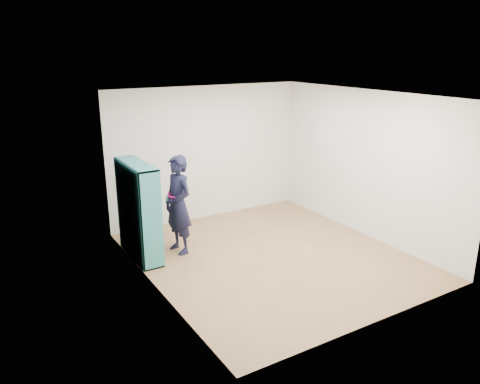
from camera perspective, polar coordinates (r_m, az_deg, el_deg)
floor at (r=7.75m, az=3.88°, el=-7.83°), size 4.50×4.50×0.00m
ceiling at (r=7.06m, az=4.31°, el=11.67°), size 4.50×4.50×0.00m
wall_left at (r=6.41m, az=-10.74°, el=-1.07°), size 0.02×4.50×2.60m
wall_right at (r=8.58m, az=15.11°, el=3.28°), size 0.02×4.50×2.60m
wall_back at (r=9.17m, az=-4.03°, el=4.72°), size 4.00×0.02×2.60m
wall_front at (r=5.70m, az=17.17°, el=-3.86°), size 4.00×0.02×2.60m
bookshelf at (r=7.63m, az=-12.41°, el=-2.45°), size 0.34×1.17×1.56m
person at (r=7.69m, az=-7.55°, el=-1.54°), size 0.49×0.66×1.64m
smartphone at (r=7.64m, az=-8.87°, el=-0.89°), size 0.03×0.08×0.12m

